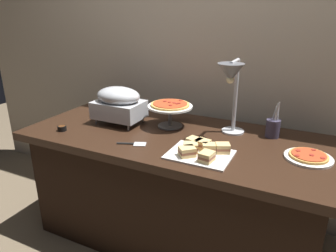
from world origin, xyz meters
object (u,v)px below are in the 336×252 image
heat_lamp (231,80)px  utensil_holder (273,128)px  pizza_plate_front (308,157)px  sandwich_platter (201,150)px  pizza_plate_center (170,108)px  serving_spatula (133,144)px  chafing_dish (119,103)px  sauce_cup_near (62,128)px

heat_lamp → utensil_holder: 0.41m
pizza_plate_front → sandwich_platter: size_ratio=0.73×
heat_lamp → pizza_plate_center: bearing=174.0°
heat_lamp → pizza_plate_front: (0.46, -0.08, -0.35)m
serving_spatula → utensil_holder: bearing=33.9°
chafing_dish → heat_lamp: size_ratio=0.70×
chafing_dish → utensil_holder: chafing_dish is taller
heat_lamp → sandwich_platter: size_ratio=1.40×
heat_lamp → sandwich_platter: bearing=-103.5°
heat_lamp → utensil_holder: heat_lamp is taller
serving_spatula → heat_lamp: bearing=34.6°
pizza_plate_front → sauce_cup_near: 1.47m
heat_lamp → serving_spatula: 0.67m
sauce_cup_near → utensil_holder: bearing=21.5°
chafing_dish → sandwich_platter: (0.68, -0.23, -0.12)m
sandwich_platter → utensil_holder: utensil_holder is taller
utensil_holder → chafing_dish: bearing=-168.6°
chafing_dish → heat_lamp: heat_lamp is taller
pizza_plate_center → serving_spatula: bearing=-99.8°
chafing_dish → pizza_plate_front: (1.20, -0.03, -0.13)m
chafing_dish → sauce_cup_near: size_ratio=5.74×
chafing_dish → utensil_holder: size_ratio=1.43×
sauce_cup_near → serving_spatula: sauce_cup_near is taller
pizza_plate_front → pizza_plate_center: (-0.86, 0.12, 0.12)m
serving_spatula → sauce_cup_near: bearing=-178.6°
heat_lamp → sauce_cup_near: size_ratio=8.25×
pizza_plate_front → sandwich_platter: sandwich_platter is taller
sauce_cup_near → sandwich_platter: bearing=3.5°
heat_lamp → pizza_plate_center: (-0.40, 0.04, -0.23)m
pizza_plate_front → heat_lamp: bearing=169.8°
chafing_dish → heat_lamp: (0.74, 0.05, 0.21)m
pizza_plate_front → serving_spatula: size_ratio=1.43×
heat_lamp → sauce_cup_near: bearing=-161.4°
chafing_dish → sandwich_platter: chafing_dish is taller
pizza_plate_center → utensil_holder: bearing=9.6°
chafing_dish → pizza_plate_front: 1.21m
utensil_holder → serving_spatula: (-0.70, -0.47, -0.06)m
heat_lamp → utensil_holder: bearing=32.4°
chafing_dish → heat_lamp: 0.78m
heat_lamp → serving_spatula: size_ratio=2.73×
utensil_holder → sauce_cup_near: bearing=-158.5°
chafing_dish → serving_spatula: size_ratio=1.90×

